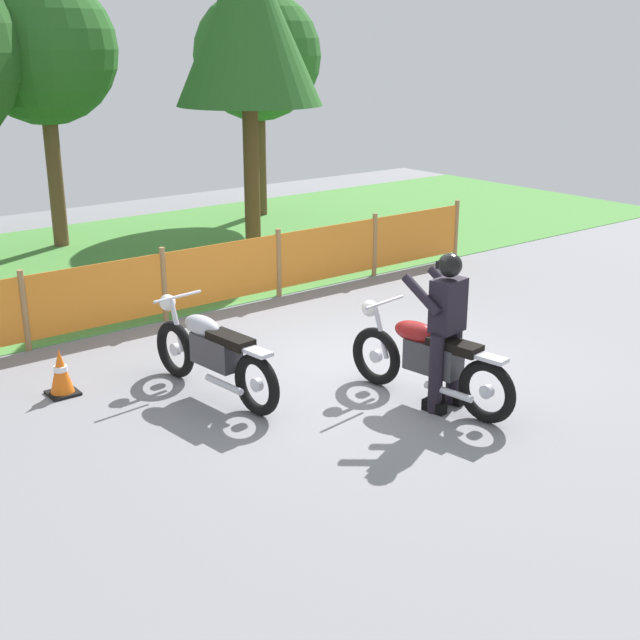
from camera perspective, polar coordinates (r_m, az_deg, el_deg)
name	(u,v)px	position (r m, az deg, el deg)	size (l,w,h in m)	color
ground	(364,370)	(10.06, 2.98, -3.42)	(24.00, 24.00, 0.02)	gray
grass_verge	(120,261)	(15.44, -13.38, 3.93)	(24.00, 7.05, 0.01)	#4C8C3D
barrier_fence	(224,272)	(12.28, -6.52, 3.23)	(9.78, 0.08, 1.05)	#997547
tree_near_left	(43,51)	(16.50, -18.25, 16.91)	(2.66, 2.66, 4.91)	brown
tree_near_right	(248,21)	(15.02, -4.91, 19.48)	(2.52, 2.52, 5.46)	brown
tree_rightmost	(258,57)	(18.81, -4.25, 17.35)	(2.73, 2.73, 4.79)	brown
motorcycle_lead	(212,352)	(9.26, -7.30, -2.19)	(0.63, 2.13, 1.01)	black
motorcycle_trailing	(428,359)	(9.07, 7.31, -2.64)	(0.63, 2.13, 1.01)	black
rider_trailing	(446,326)	(8.81, 8.51, -0.37)	(0.60, 0.62, 1.69)	black
traffic_cone	(61,372)	(9.69, -17.14, -3.41)	(0.32, 0.32, 0.53)	black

